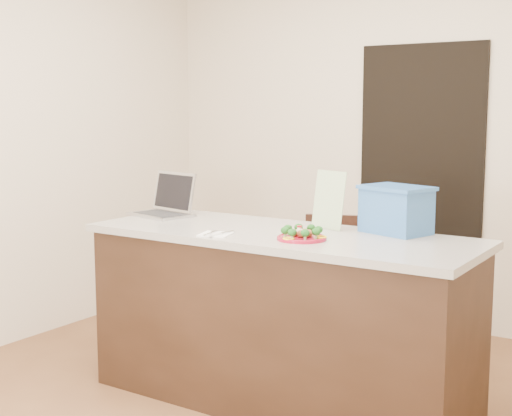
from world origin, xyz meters
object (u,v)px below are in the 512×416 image
Objects in this scene: blue_box at (396,209)px; chair at (328,275)px; plate at (302,238)px; napkin at (216,234)px; laptop at (167,204)px; island at (280,317)px; yogurt_bottle at (299,234)px.

blue_box is 0.45× the size of chair.
plate is 1.61× the size of napkin.
chair is (0.72, 0.72, -0.49)m from laptop.
blue_box is at bearing 29.57° from island.
plate is 3.49× the size of yogurt_bottle.
island is 29.66× the size of yogurt_bottle.
blue_box is at bearing 36.30° from napkin.
plate is 0.61× the size of blue_box.
plate is 0.28× the size of chair.
chair is (-0.35, 0.99, -0.45)m from yogurt_bottle.
chair is (-0.36, 0.99, -0.43)m from plate.
blue_box reaches higher than napkin.
yogurt_bottle reaches higher than plate.
island is 5.15× the size of laptop.
island is 0.83m from blue_box.
plate is at bearing -91.53° from chair.
blue_box is at bearing 53.34° from yogurt_bottle.
plate is at bearing 34.58° from yogurt_bottle.
plate is (0.20, -0.13, 0.47)m from island.
blue_box is (1.39, 0.15, 0.05)m from laptop.
yogurt_bottle is at bearing -36.29° from island.
napkin is at bearing -115.23° from chair.
laptop is (-0.88, 0.14, 0.53)m from island.
blue_box is (0.31, 0.42, 0.11)m from plate.
plate is 1.11m from laptop.
laptop is at bearing -155.74° from blue_box.
blue_box is at bearing -61.64° from chair.
napkin reaches higher than island.
blue_box is (0.74, 0.54, 0.12)m from napkin.
laptop is 1.01× the size of blue_box.
yogurt_bottle is 0.17× the size of blue_box.
napkin is at bearing -19.07° from laptop.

